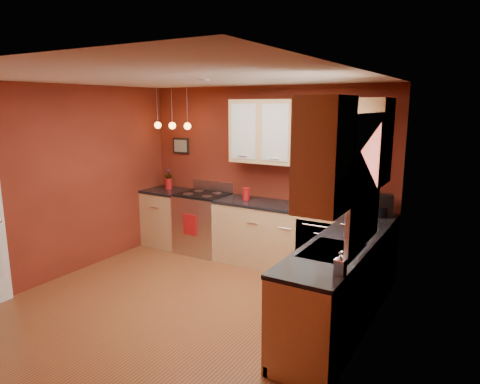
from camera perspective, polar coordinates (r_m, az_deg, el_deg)
The scene contains 25 objects.
floor at distance 5.18m, azimuth -8.23°, elevation -15.28°, with size 4.20×4.20×0.00m, color #94542B.
ceiling at distance 4.63m, azimuth -9.19°, elevation 14.79°, with size 4.00×4.20×0.02m, color silver.
wall_back at distance 6.47m, azimuth 3.16°, elevation 2.42°, with size 4.00×0.02×2.60m, color maroon.
wall_left at distance 6.18m, azimuth -23.20°, elevation 1.06°, with size 0.02×4.20×2.60m, color maroon.
wall_right at distance 3.83m, azimuth 15.27°, elevation -4.46°, with size 0.02×4.20×2.60m, color maroon.
base_cabinets_back_left at distance 7.31m, azimuth -9.59°, elevation -3.46°, with size 0.70×0.60×0.90m, color tan.
base_cabinets_back_right at distance 6.10m, azimuth 7.88°, elevation -6.46°, with size 2.54×0.60×0.90m, color tan.
base_cabinets_right at distance 4.60m, azimuth 12.57°, elevation -12.81°, with size 0.60×2.10×0.90m, color tan.
counter_back_left at distance 7.20m, azimuth -9.72°, elevation 0.15°, with size 0.70×0.62×0.04m, color black.
counter_back_right at distance 5.97m, azimuth 8.01°, elevation -2.17°, with size 2.54×0.62×0.04m, color black.
counter_right at distance 4.43m, azimuth 12.84°, elevation -7.27°, with size 0.62×2.10×0.04m, color black.
gas_range at distance 6.87m, azimuth -4.92°, elevation -4.06°, with size 0.76×0.64×1.11m.
dishwasher_front at distance 5.72m, azimuth 10.19°, elevation -7.79°, with size 0.60×0.02×0.80m, color silver.
sink at distance 4.30m, azimuth 12.23°, elevation -7.91°, with size 0.50×0.70×0.33m.
window at distance 4.03m, azimuth 16.37°, elevation 1.95°, with size 0.06×1.02×1.22m.
upper_cabinets_back at distance 5.98m, azimuth 7.60°, elevation 7.86°, with size 2.00×0.35×0.90m, color tan.
upper_cabinets_right at distance 4.06m, azimuth 14.62°, elevation 5.84°, with size 0.35×1.95×0.90m, color tan.
wall_picture at distance 7.25m, azimuth -7.87°, elevation 6.12°, with size 0.32×0.03×0.26m, color black.
pendant_lights at distance 6.90m, azimuth -9.02°, elevation 8.80°, with size 0.71×0.11×0.66m.
red_canister at distance 6.33m, azimuth 0.83°, elevation -0.24°, with size 0.12×0.12×0.18m.
red_vase at distance 7.24m, azimuth -9.50°, elevation 1.10°, with size 0.11×0.11×0.18m, color #A01113.
flowers at distance 7.22m, azimuth -9.55°, elevation 2.37°, with size 0.10×0.10×0.19m, color #A01113.
coffee_maker at distance 5.67m, azimuth 18.68°, elevation -1.86°, with size 0.24×0.24×0.28m.
soap_pump at distance 3.69m, azimuth 13.24°, elevation -9.19°, with size 0.09×0.09×0.20m, color white.
dish_towel at distance 6.61m, azimuth -6.68°, elevation -4.38°, with size 0.24×0.02×0.33m, color #A01113.
Camera 1 is at (2.94, -3.56, 2.34)m, focal length 32.00 mm.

